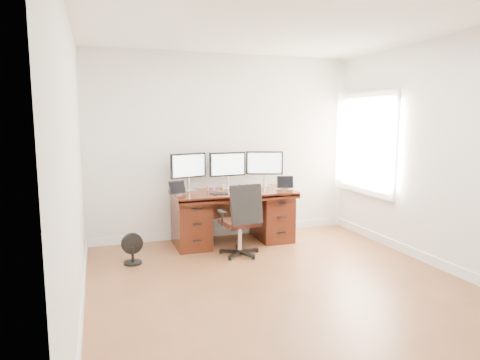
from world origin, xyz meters
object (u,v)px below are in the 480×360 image
object	(u,v)px
desk	(233,215)
floor_fan	(132,249)
office_chair	(241,232)
monitor_center	(228,166)
keyboard	(239,193)

from	to	relation	value
desk	floor_fan	size ratio (longest dim) A/B	4.46
office_chair	monitor_center	size ratio (longest dim) A/B	1.73
keyboard	office_chair	bearing A→B (deg)	-122.19
floor_fan	keyboard	bearing A→B (deg)	-0.19
office_chair	keyboard	xyz separation A→B (m)	(0.10, 0.37, 0.44)
monitor_center	keyboard	distance (m)	0.59
office_chair	keyboard	bearing A→B (deg)	69.58
keyboard	desk	bearing A→B (deg)	74.34
floor_fan	keyboard	size ratio (longest dim) A/B	1.38
keyboard	monitor_center	bearing A→B (deg)	73.24
monitor_center	desk	bearing A→B (deg)	-94.15
floor_fan	monitor_center	distance (m)	1.85
office_chair	keyboard	world-z (taller)	office_chair
floor_fan	keyboard	world-z (taller)	keyboard
floor_fan	desk	bearing A→B (deg)	9.40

